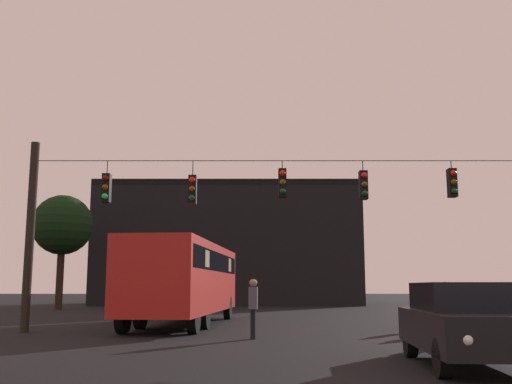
{
  "coord_description": "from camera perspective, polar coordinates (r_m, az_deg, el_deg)",
  "views": [
    {
      "loc": [
        -0.95,
        -4.83,
        1.45
      ],
      "look_at": [
        -1.02,
        16.36,
        4.87
      ],
      "focal_mm": 41.04,
      "sensor_mm": 36.0,
      "label": 1
    }
  ],
  "objects": [
    {
      "name": "overhead_signal_span",
      "position": [
        19.1,
        2.85,
        -2.49
      ],
      "size": [
        16.88,
        0.44,
        6.18
      ],
      "color": "black",
      "rests_on": "ground"
    },
    {
      "name": "pedestrian_crossing_center",
      "position": [
        20.82,
        16.34,
        -10.4
      ],
      "size": [
        0.31,
        0.4,
        1.56
      ],
      "color": "black",
      "rests_on": "ground"
    },
    {
      "name": "tree_left_silhouette",
      "position": [
        39.9,
        -18.15,
        -3.13
      ],
      "size": [
        3.87,
        3.87,
        7.31
      ],
      "color": "black",
      "rests_on": "ground"
    },
    {
      "name": "city_bus",
      "position": [
        22.73,
        -6.66,
        -8.06
      ],
      "size": [
        3.39,
        11.17,
        3.0
      ],
      "color": "#B21E19",
      "rests_on": "ground"
    },
    {
      "name": "corner_building",
      "position": [
        48.73,
        -2.41,
        -5.3
      ],
      "size": [
        20.44,
        10.53,
        9.45
      ],
      "color": "black",
      "rests_on": "ground"
    },
    {
      "name": "pedestrian_trailing",
      "position": [
        19.78,
        18.21,
        -10.32
      ],
      "size": [
        0.27,
        0.38,
        1.6
      ],
      "color": "black",
      "rests_on": "ground"
    },
    {
      "name": "ground_plane",
      "position": [
        29.39,
        2.08,
        -11.99
      ],
      "size": [
        168.0,
        168.0,
        0.0
      ],
      "primitive_type": "plane",
      "color": "black",
      "rests_on": "ground"
    },
    {
      "name": "pedestrian_crossing_left",
      "position": [
        16.68,
        -0.09,
        -10.95
      ],
      "size": [
        0.26,
        0.37,
        1.65
      ],
      "color": "black",
      "rests_on": "ground"
    },
    {
      "name": "car_near_right",
      "position": [
        11.7,
        20.02,
        -11.84
      ],
      "size": [
        2.13,
        4.44,
        1.52
      ],
      "color": "black",
      "rests_on": "ground"
    },
    {
      "name": "pedestrian_near_bus",
      "position": [
        16.59,
        19.42,
        -10.68
      ],
      "size": [
        0.29,
        0.39,
        1.55
      ],
      "color": "black",
      "rests_on": "ground"
    }
  ]
}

